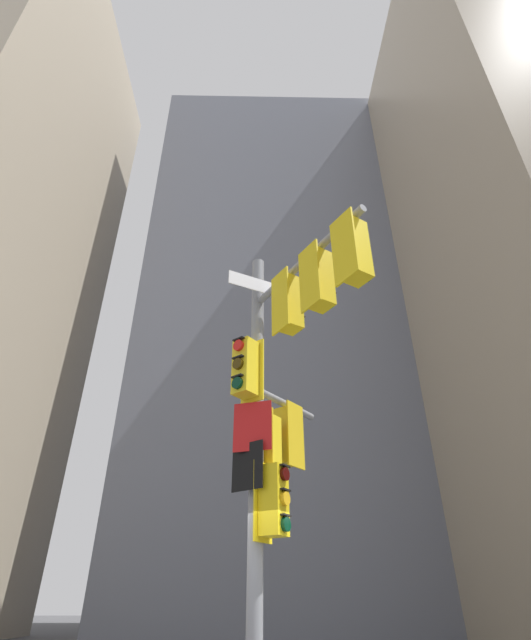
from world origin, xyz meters
TOP-DOWN VIEW (x-y plane):
  - building_mid_block at (1.33, 24.02)m, footprint 17.08×17.08m
  - signal_pole_assembly at (0.37, -0.43)m, footprint 2.18×3.99m

SIDE VIEW (x-z plane):
  - signal_pole_assembly at x=0.37m, z-range 0.66..7.93m
  - building_mid_block at x=1.33m, z-range 0.00..36.68m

